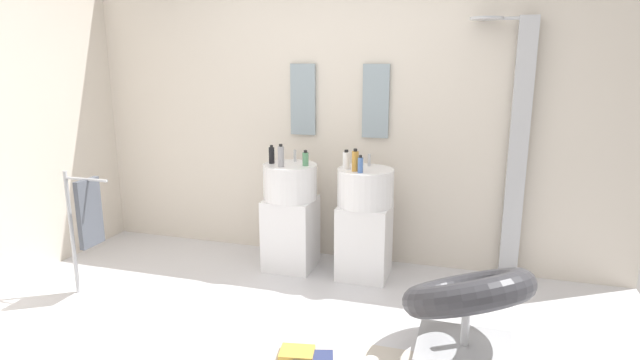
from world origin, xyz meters
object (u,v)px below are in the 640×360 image
object	(u,v)px
magazine_ochre	(297,353)
magazine_navy	(313,358)
lounge_chair	(467,300)
soap_bottle_grey	(281,156)
soap_bottle_white	(346,160)
pedestal_sink_right	(365,221)
soap_bottle_black	(272,155)
pedestal_sink_left	(291,214)
shower_column	(516,147)
soap_bottle_green	(305,159)
soap_bottle_blue	(360,165)
soap_bottle_amber	(355,161)
towel_rack	(87,215)

from	to	relation	value
magazine_ochre	magazine_navy	bearing A→B (deg)	-15.66
lounge_chair	magazine_navy	distance (m)	0.97
soap_bottle_grey	soap_bottle_white	size ratio (longest dim) A/B	1.21
pedestal_sink_right	soap_bottle_black	xyz separation A→B (m)	(-0.79, -0.00, 0.50)
pedestal_sink_left	lounge_chair	xyz separation A→B (m)	(1.46, -0.96, -0.12)
soap_bottle_grey	soap_bottle_black	bearing A→B (deg)	139.01
shower_column	soap_bottle_green	distance (m)	1.64
shower_column	soap_bottle_blue	world-z (taller)	shower_column
lounge_chair	soap_bottle_black	size ratio (longest dim) A/B	7.22
pedestal_sink_left	soap_bottle_black	world-z (taller)	soap_bottle_black
soap_bottle_white	shower_column	bearing A→B (deg)	14.59
soap_bottle_amber	magazine_ochre	bearing A→B (deg)	-92.97
shower_column	soap_bottle_white	xyz separation A→B (m)	(-1.26, -0.33, -0.11)
soap_bottle_grey	soap_bottle_white	bearing A→B (deg)	8.53
pedestal_sink_left	lounge_chair	size ratio (longest dim) A/B	0.90
pedestal_sink_left	soap_bottle_blue	size ratio (longest dim) A/B	7.34
soap_bottle_green	soap_bottle_amber	xyz separation A→B (m)	(0.43, -0.09, 0.02)
magazine_navy	soap_bottle_black	world-z (taller)	soap_bottle_black
pedestal_sink_right	shower_column	world-z (taller)	shower_column
pedestal_sink_right	towel_rack	size ratio (longest dim) A/B	1.05
soap_bottle_black	soap_bottle_blue	bearing A→B (deg)	-9.90
soap_bottle_green	lounge_chair	bearing A→B (deg)	-35.63
pedestal_sink_left	soap_bottle_blue	bearing A→B (deg)	-12.70
lounge_chair	soap_bottle_green	bearing A→B (deg)	144.37
soap_bottle_blue	soap_bottle_black	xyz separation A→B (m)	(-0.78, 0.14, 0.01)
pedestal_sink_left	pedestal_sink_right	world-z (taller)	same
pedestal_sink_right	towel_rack	distance (m)	2.10
towel_rack	soap_bottle_amber	bearing A→B (deg)	25.27
magazine_ochre	soap_bottle_amber	xyz separation A→B (m)	(0.06, 1.19, 0.95)
magazine_navy	soap_bottle_blue	xyz separation A→B (m)	(0.01, 1.16, 0.94)
pedestal_sink_left	pedestal_sink_right	xyz separation A→B (m)	(0.64, 0.00, 0.00)
lounge_chair	soap_bottle_white	bearing A→B (deg)	136.52
soap_bottle_black	soap_bottle_white	distance (m)	0.64
magazine_ochre	soap_bottle_white	bearing A→B (deg)	80.70
pedestal_sink_right	magazine_navy	world-z (taller)	pedestal_sink_right
magazine_navy	soap_bottle_white	xyz separation A→B (m)	(-0.13, 1.27, 0.95)
soap_bottle_white	magazine_navy	bearing A→B (deg)	-84.15
shower_column	lounge_chair	xyz separation A→B (m)	(-0.29, -1.26, -0.73)
towel_rack	soap_bottle_grey	distance (m)	1.50
pedestal_sink_left	shower_column	xyz separation A→B (m)	(1.75, 0.29, 0.61)
magazine_ochre	soap_bottle_black	xyz separation A→B (m)	(-0.67, 1.29, 0.94)
shower_column	soap_bottle_amber	world-z (taller)	shower_column
soap_bottle_black	soap_bottle_green	bearing A→B (deg)	-1.74
lounge_chair	soap_bottle_amber	size ratio (longest dim) A/B	6.30
soap_bottle_green	soap_bottle_white	size ratio (longest dim) A/B	0.84
lounge_chair	magazine_navy	size ratio (longest dim) A/B	4.69
pedestal_sink_right	lounge_chair	world-z (taller)	pedestal_sink_right
pedestal_sink_right	shower_column	bearing A→B (deg)	14.85
soap_bottle_black	pedestal_sink_left	bearing A→B (deg)	1.44
soap_bottle_blue	soap_bottle_amber	size ratio (longest dim) A/B	0.77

